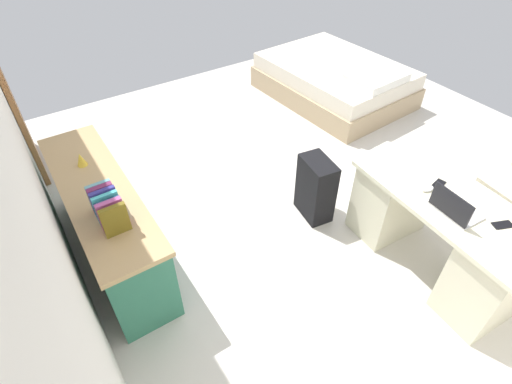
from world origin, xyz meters
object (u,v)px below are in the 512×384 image
Objects in this scene: credenza at (107,221)px; cell_phone_near_laptop at (503,225)px; suitcase_black at (316,189)px; laptop at (454,208)px; desk at (438,232)px; computer_mouse at (428,189)px; bed at (335,80)px; cell_phone_by_mouse at (438,185)px; figurine_small at (81,159)px.

cell_phone_near_laptop reaches higher than credenza.
credenza is 13.24× the size of cell_phone_near_laptop.
laptop reaches higher than suitcase_black.
desk is 4.57× the size of laptop.
laptop is at bearing -156.62° from suitcase_black.
computer_mouse reaches higher than suitcase_black.
desk is 2.44× the size of suitcase_black.
laptop reaches higher than bed.
bed is 2.80m from cell_phone_by_mouse.
cell_phone_by_mouse is at bearing -142.41° from suitcase_black.
figurine_small is (2.23, 2.19, 0.05)m from cell_phone_near_laptop.
laptop reaches higher than credenza.
desk is 0.40m from computer_mouse.
computer_mouse reaches higher than bed.
computer_mouse is at bearing 75.20° from cell_phone_by_mouse.
suitcase_black is at bearing -108.12° from credenza.
bed is 2.36m from suitcase_black.
computer_mouse is at bearing -148.75° from suitcase_black.
credenza is 3.58m from bed.
cell_phone_near_laptop reaches higher than desk.
suitcase_black is 1.03m from cell_phone_by_mouse.
laptop is at bearing 170.98° from computer_mouse.
bed is at bearing -72.64° from credenza.
bed is at bearing -25.18° from computer_mouse.
desk is at bearing -54.68° from laptop.
desk is 0.82× the size of credenza.
cell_phone_by_mouse reaches higher than credenza.
credenza is 2.51m from computer_mouse.
laptop is 2.38× the size of cell_phone_by_mouse.
bed is 2.85m from computer_mouse.
cell_phone_by_mouse is at bearing -89.83° from computer_mouse.
bed is 3.26× the size of suitcase_black.
cell_phone_by_mouse is (0.16, -0.05, 0.35)m from desk.
desk is at bearing 152.01° from cell_phone_by_mouse.
desk is 0.50m from cell_phone_near_laptop.
desk is 0.39m from cell_phone_by_mouse.
credenza is 2.62m from laptop.
cell_phone_by_mouse is 2.78m from figurine_small.
cell_phone_by_mouse is (0.51, 0.01, 0.00)m from cell_phone_near_laptop.
laptop is (-1.64, -2.00, 0.41)m from credenza.
cell_phone_near_laptop is at bearing -170.29° from desk.
laptop is (-2.71, 1.42, 0.53)m from bed.
cell_phone_by_mouse is 1.24× the size of figurine_small.
credenza is at bearing 71.92° from cell_phone_near_laptop.
computer_mouse reaches higher than cell_phone_near_laptop.
computer_mouse is 0.53m from cell_phone_near_laptop.
computer_mouse is (-0.82, -0.34, 0.43)m from suitcase_black.
laptop reaches higher than figurine_small.
credenza is 1.81m from suitcase_black.
cell_phone_by_mouse is (-0.83, -0.46, 0.42)m from suitcase_black.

